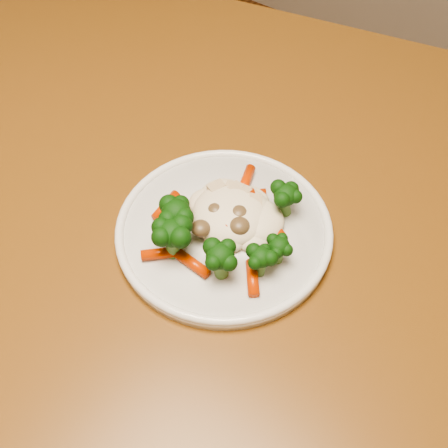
% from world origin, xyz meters
% --- Properties ---
extents(dining_table, '(1.43, 1.10, 0.75)m').
position_xyz_m(dining_table, '(0.11, -0.01, 0.66)').
color(dining_table, brown).
rests_on(dining_table, ground).
extents(plate, '(0.24, 0.24, 0.01)m').
position_xyz_m(plate, '(0.21, -0.02, 0.76)').
color(plate, white).
rests_on(plate, dining_table).
extents(meal, '(0.17, 0.18, 0.05)m').
position_xyz_m(meal, '(0.22, -0.02, 0.78)').
color(meal, '#FFEECB').
rests_on(meal, plate).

